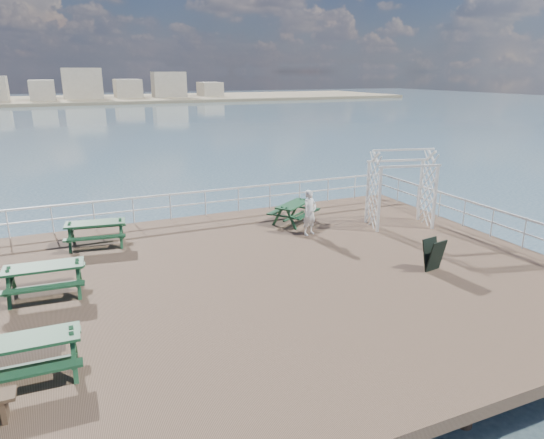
{
  "coord_description": "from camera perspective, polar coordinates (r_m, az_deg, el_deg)",
  "views": [
    {
      "loc": [
        -5.28,
        -12.25,
        5.82
      ],
      "look_at": [
        0.89,
        1.89,
        1.1
      ],
      "focal_mm": 32.0,
      "sensor_mm": 36.0,
      "label": 1
    }
  ],
  "objects": [
    {
      "name": "ground",
      "position": [
        14.61,
        -0.23,
        -7.1
      ],
      "size": [
        18.0,
        14.0,
        0.3
      ],
      "primitive_type": "cube",
      "color": "brown",
      "rests_on": "ground"
    },
    {
      "name": "sea_backdrop",
      "position": [
        147.53,
        -17.12,
        13.82
      ],
      "size": [
        300.0,
        300.0,
        9.2
      ],
      "color": "#3E5869",
      "rests_on": "ground"
    },
    {
      "name": "railing",
      "position": [
        16.47,
        -4.01,
        -0.51
      ],
      "size": [
        17.77,
        13.76,
        1.1
      ],
      "color": "silver",
      "rests_on": "ground"
    },
    {
      "name": "picnic_table_a",
      "position": [
        14.42,
        -25.21,
        -5.8
      ],
      "size": [
        2.12,
        1.75,
        0.98
      ],
      "rotation": [
        0.0,
        0.0,
        -0.07
      ],
      "color": "#153B1F",
      "rests_on": "ground"
    },
    {
      "name": "picnic_table_b",
      "position": [
        17.83,
        -20.02,
        -1.01
      ],
      "size": [
        2.19,
        1.86,
        0.97
      ],
      "rotation": [
        0.0,
        0.0,
        -0.14
      ],
      "color": "#153B1F",
      "rests_on": "ground"
    },
    {
      "name": "picnic_table_c",
      "position": [
        19.4,
        2.59,
        1.28
      ],
      "size": [
        2.33,
        2.25,
        0.89
      ],
      "rotation": [
        0.0,
        0.0,
        0.61
      ],
      "color": "#153B1F",
      "rests_on": "ground"
    },
    {
      "name": "picnic_table_d",
      "position": [
        10.91,
        -26.85,
        -13.47
      ],
      "size": [
        2.02,
        1.64,
        0.96
      ],
      "rotation": [
        0.0,
        0.0,
        -0.02
      ],
      "color": "#153B1F",
      "rests_on": "ground"
    },
    {
      "name": "trellis_arbor",
      "position": [
        19.44,
        14.92,
        3.12
      ],
      "size": [
        2.68,
        1.85,
        3.03
      ],
      "rotation": [
        0.0,
        0.0,
        -0.24
      ],
      "color": "silver",
      "rests_on": "ground"
    },
    {
      "name": "sandwich_board",
      "position": [
        15.52,
        18.46,
        -4.0
      ],
      "size": [
        0.68,
        0.55,
        1.0
      ],
      "rotation": [
        0.0,
        0.0,
        0.17
      ],
      "color": "black",
      "rests_on": "ground"
    },
    {
      "name": "person",
      "position": [
        17.89,
        4.45,
        0.82
      ],
      "size": [
        0.71,
        0.58,
        1.69
      ],
      "primitive_type": "imported",
      "rotation": [
        0.0,
        0.0,
        0.31
      ],
      "color": "white",
      "rests_on": "ground"
    }
  ]
}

